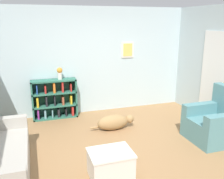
% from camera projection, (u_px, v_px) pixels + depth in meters
% --- Properties ---
extents(ground_plane, '(14.00, 14.00, 0.00)m').
position_uv_depth(ground_plane, '(119.00, 152.00, 4.44)').
color(ground_plane, '#997047').
extents(wall_back, '(5.60, 0.13, 2.60)m').
position_uv_depth(wall_back, '(89.00, 61.00, 6.16)').
color(wall_back, silver).
rests_on(wall_back, ground_plane).
extents(bookshelf, '(1.04, 0.30, 0.94)m').
position_uv_depth(bookshelf, '(54.00, 99.00, 5.93)').
color(bookshelf, '#2D6B56').
rests_on(bookshelf, ground_plane).
extents(recliner_chair, '(0.90, 0.85, 1.03)m').
position_uv_depth(recliner_chair, '(216.00, 122.00, 4.83)').
color(recliner_chair, slate).
rests_on(recliner_chair, ground_plane).
extents(coffee_table, '(0.64, 0.50, 0.41)m').
position_uv_depth(coffee_table, '(111.00, 163.00, 3.69)').
color(coffee_table, silver).
rests_on(coffee_table, ground_plane).
extents(dog, '(0.97, 0.30, 0.33)m').
position_uv_depth(dog, '(114.00, 122.00, 5.33)').
color(dog, '#9E7A4C').
rests_on(dog, ground_plane).
extents(vase, '(0.13, 0.13, 0.28)m').
position_uv_depth(vase, '(60.00, 73.00, 5.79)').
color(vase, silver).
rests_on(vase, bookshelf).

